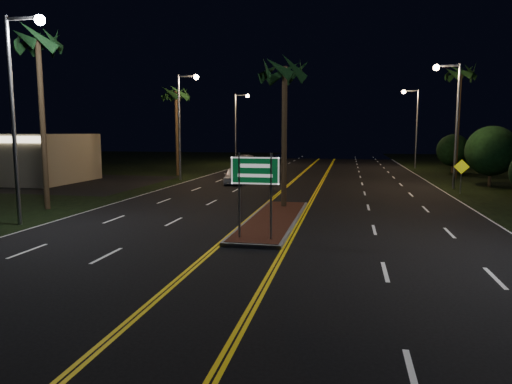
% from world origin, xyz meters
% --- Properties ---
extents(ground, '(120.00, 120.00, 0.00)m').
position_xyz_m(ground, '(0.00, 0.00, 0.00)').
color(ground, black).
rests_on(ground, ground).
extents(grass_left, '(40.00, 110.00, 0.01)m').
position_xyz_m(grass_left, '(-30.00, 25.00, 0.00)').
color(grass_left, black).
rests_on(grass_left, ground).
extents(median_island, '(2.25, 10.25, 0.17)m').
position_xyz_m(median_island, '(0.00, 7.00, 0.08)').
color(median_island, gray).
rests_on(median_island, ground).
extents(highway_sign, '(1.80, 0.08, 3.20)m').
position_xyz_m(highway_sign, '(0.00, 2.80, 2.40)').
color(highway_sign, gray).
rests_on(highway_sign, ground).
extents(streetlight_left_near, '(1.91, 0.44, 9.00)m').
position_xyz_m(streetlight_left_near, '(-10.61, 4.00, 5.66)').
color(streetlight_left_near, gray).
rests_on(streetlight_left_near, ground).
extents(streetlight_left_mid, '(1.91, 0.44, 9.00)m').
position_xyz_m(streetlight_left_mid, '(-10.61, 24.00, 5.66)').
color(streetlight_left_mid, gray).
rests_on(streetlight_left_mid, ground).
extents(streetlight_left_far, '(1.91, 0.44, 9.00)m').
position_xyz_m(streetlight_left_far, '(-10.61, 44.00, 5.66)').
color(streetlight_left_far, gray).
rests_on(streetlight_left_far, ground).
extents(streetlight_right_mid, '(1.91, 0.44, 9.00)m').
position_xyz_m(streetlight_right_mid, '(10.61, 22.00, 5.66)').
color(streetlight_right_mid, gray).
rests_on(streetlight_right_mid, ground).
extents(streetlight_right_far, '(1.91, 0.44, 9.00)m').
position_xyz_m(streetlight_right_far, '(10.61, 42.00, 5.66)').
color(streetlight_right_far, gray).
rests_on(streetlight_right_far, ground).
extents(palm_median, '(2.40, 2.40, 8.30)m').
position_xyz_m(palm_median, '(0.00, 10.50, 7.28)').
color(palm_median, '#382819').
rests_on(palm_median, ground).
extents(palm_left_near, '(2.40, 2.40, 9.80)m').
position_xyz_m(palm_left_near, '(-12.50, 8.00, 8.68)').
color(palm_left_near, '#382819').
rests_on(palm_left_near, ground).
extents(palm_left_far, '(2.40, 2.40, 8.80)m').
position_xyz_m(palm_left_far, '(-12.80, 28.00, 7.75)').
color(palm_left_far, '#382819').
rests_on(palm_left_far, ground).
extents(palm_right_far, '(2.40, 2.40, 10.30)m').
position_xyz_m(palm_right_far, '(12.80, 30.00, 9.14)').
color(palm_right_far, '#382819').
rests_on(palm_right_far, ground).
extents(shrub_mid, '(3.78, 3.78, 4.62)m').
position_xyz_m(shrub_mid, '(14.00, 24.00, 2.73)').
color(shrub_mid, '#382819').
rests_on(shrub_mid, ground).
extents(shrub_far, '(3.24, 3.24, 3.96)m').
position_xyz_m(shrub_far, '(13.80, 36.00, 2.34)').
color(shrub_far, '#382819').
rests_on(shrub_far, ground).
extents(car_near, '(2.75, 4.93, 1.55)m').
position_xyz_m(car_near, '(-5.66, 22.12, 0.78)').
color(car_near, white).
rests_on(car_near, ground).
extents(car_far, '(2.90, 5.39, 1.71)m').
position_xyz_m(car_far, '(-8.78, 39.00, 0.86)').
color(car_far, silver).
rests_on(car_far, ground).
extents(warning_sign, '(0.95, 0.29, 2.32)m').
position_xyz_m(warning_sign, '(10.80, 18.99, 1.50)').
color(warning_sign, gray).
rests_on(warning_sign, ground).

